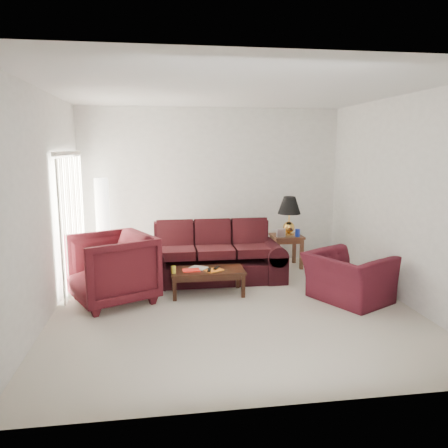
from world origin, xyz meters
The scene contains 19 objects.
floor centered at (0.00, 0.00, 0.00)m, with size 5.00×5.00×0.00m, color #BCB3A1.
blinds centered at (-2.42, 1.30, 1.08)m, with size 0.10×2.00×2.16m, color silver.
sofa centered at (-0.11, 1.27, 0.48)m, with size 2.36×1.02×0.97m, color black, non-canonical shape.
throw_pillow centered at (-0.71, 2.01, 0.73)m, with size 0.40×0.11×0.40m, color black.
end_table centered at (1.36, 1.93, 0.31)m, with size 0.56×0.56×0.61m, color #4C2D1A, non-canonical shape.
table_lamp centered at (1.41, 1.97, 0.98)m, with size 0.43×0.43×0.73m, color gold, non-canonical shape.
clock centered at (1.21, 1.78, 0.69)m, with size 0.15×0.06×0.15m, color silver.
blue_canister centered at (1.52, 1.76, 0.68)m, with size 0.09×0.09×0.14m, color #182DA0.
picture_frame centered at (1.21, 2.12, 0.69)m, with size 0.12×0.02×0.15m, color silver.
floor_lamp centered at (-2.03, 2.04, 0.87)m, with size 0.28×0.28×1.74m, color white, non-canonical shape.
armchair_left centered at (-1.73, 0.42, 0.51)m, with size 1.09×1.12×1.02m, color #420F15.
armchair_right centered at (1.73, -0.03, 0.36)m, with size 1.10×0.96×0.71m, color #400E18.
coffee_table centered at (-0.30, 0.56, 0.20)m, with size 1.13×0.56×0.39m, color black, non-canonical shape.
magazine_red centered at (-0.55, 0.53, 0.40)m, with size 0.26×0.19×0.01m, color red.
magazine_white centered at (-0.43, 0.66, 0.40)m, with size 0.25×0.19×0.01m, color beige.
magazine_orange centered at (-0.21, 0.49, 0.40)m, with size 0.25×0.19×0.01m, color orange.
remote_a centered at (-0.29, 0.44, 0.42)m, with size 0.05×0.16×0.02m, color black.
remote_b centered at (-0.16, 0.54, 0.42)m, with size 0.05×0.16×0.02m, color black.
yellow_glass centered at (-0.82, 0.43, 0.45)m, with size 0.07×0.07×0.11m, color yellow.
Camera 1 is at (-1.00, -5.91, 2.26)m, focal length 35.00 mm.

